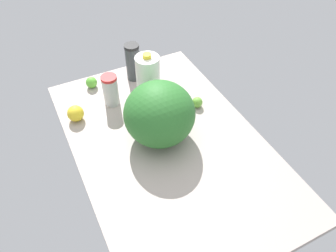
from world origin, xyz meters
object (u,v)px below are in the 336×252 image
Objects in this scene: lemon_loose at (76,113)px; shaker_bottle at (133,62)px; milk_jug at (148,79)px; watermelon at (159,114)px; lime_by_jug at (91,82)px; lime_far_back at (197,102)px; tumbler_cup at (111,90)px.

shaker_bottle is at bearing -63.66° from lemon_loose.
milk_jug is 0.86× the size of watermelon.
lime_far_back is (-36.34, -40.08, -0.28)cm from lime_by_jug.
milk_jug is 1.63× the size of tumbler_cup.
watermelon reaches higher than lemon_loose.
milk_jug is at bearing -105.97° from tumbler_cup.
lime_far_back is at bearing -130.49° from milk_jug.
lemon_loose is at bearing 101.31° from tumbler_cup.
tumbler_cup is at bearing 129.20° from shaker_bottle.
tumbler_cup is at bearing 74.03° from milk_jug.
tumbler_cup is 3.06× the size of lime_far_back.
lime_by_jug is 54.10cm from lime_far_back.
milk_jug is 4.98× the size of lime_far_back.
watermelon reaches higher than shaker_bottle.
lemon_loose is (26.36, 29.28, -9.66)cm from watermelon.
lime_by_jug is (21.01, 22.12, -9.00)cm from milk_jug.
lemon_loose is 1.32× the size of lime_by_jug.
lemon_loose is 1.46× the size of lime_far_back.
shaker_bottle is 23.12cm from lime_by_jug.
lime_far_back is at bearing -67.83° from watermelon.
shaker_bottle is at bearing -96.15° from lime_by_jug.
milk_jug reaches higher than shaker_bottle.
watermelon is (-25.14, 6.11, 1.55)cm from milk_jug.
tumbler_cup is at bearing 20.05° from watermelon.
tumbler_cup reaches higher than lime_far_back.
shaker_bottle is at bearing 0.61° from milk_jug.
tumbler_cup is 19.12cm from lemon_loose.
watermelon is at bearing -160.87° from lime_by_jug.
shaker_bottle is 3.47× the size of lime_by_jug.
watermelon is at bearing 166.34° from milk_jug.
shaker_bottle reaches higher than lemon_loose.
shaker_bottle is 0.67× the size of watermelon.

